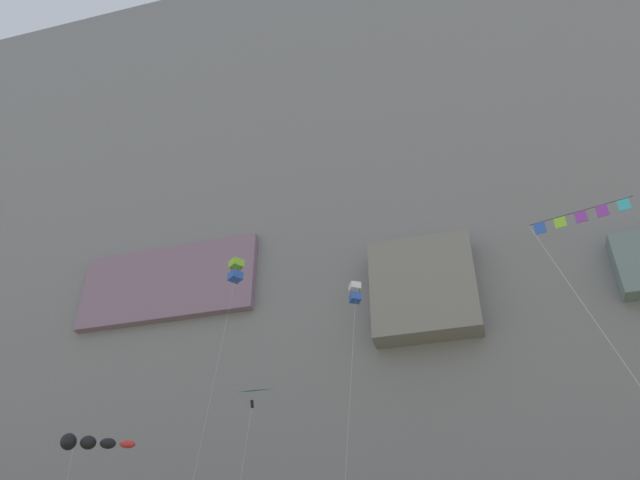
# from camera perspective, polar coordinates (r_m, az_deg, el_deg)

# --- Properties ---
(cliff_face) EXTENTS (180.00, 30.42, 84.85)m
(cliff_face) POSITION_cam_1_polar(r_m,az_deg,el_deg) (73.74, 9.72, -3.09)
(cliff_face) COLOR gray
(cliff_face) RESTS_ON ground
(kite_box_high_right) EXTENTS (2.71, 2.82, 30.19)m
(kite_box_high_right) POSITION_cam_1_polar(r_m,az_deg,el_deg) (47.92, -7.27, -2.71)
(kite_box_high_right) COLOR #8CCC33
(kite_box_high_right) RESTS_ON ground
(kite_banner_high_left) EXTENTS (3.97, 5.60, 17.87)m
(kite_banner_high_left) POSITION_cam_1_polar(r_m,az_deg,el_deg) (23.78, 22.47, -0.11)
(kite_banner_high_left) COLOR black
(kite_banner_high_left) RESTS_ON ground
(kite_delta_far_left) EXTENTS (1.87, 2.00, 18.06)m
(kite_delta_far_left) POSITION_cam_1_polar(r_m,az_deg,el_deg) (38.40, -6.15, -13.96)
(kite_delta_far_left) COLOR teal
(kite_delta_far_left) RESTS_ON ground
(kite_box_high_center) EXTENTS (1.93, 2.56, 25.31)m
(kite_box_high_center) POSITION_cam_1_polar(r_m,az_deg,el_deg) (41.05, 3.03, -4.74)
(kite_box_high_center) COLOR white
(kite_box_high_center) RESTS_ON ground
(kite_windsock_upper_mid) EXTENTS (4.34, 4.01, 17.07)m
(kite_windsock_upper_mid) POSITION_cam_1_polar(r_m,az_deg,el_deg) (43.40, -19.46, -16.13)
(kite_windsock_upper_mid) COLOR black
(kite_windsock_upper_mid) RESTS_ON ground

